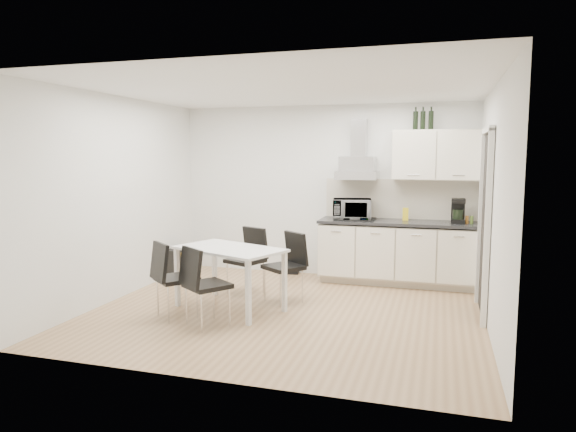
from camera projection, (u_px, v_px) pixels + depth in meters
name	position (u px, v px, depth m)	size (l,w,h in m)	color
ground	(286.00, 311.00, 6.12)	(4.50, 4.50, 0.00)	tan
wall_back	(324.00, 191.00, 7.87)	(4.50, 0.10, 2.60)	white
wall_front	(213.00, 225.00, 4.06)	(4.50, 0.10, 2.60)	white
wall_left	(119.00, 198.00, 6.60)	(0.10, 4.00, 2.60)	white
wall_right	(493.00, 208.00, 5.33)	(0.10, 4.00, 2.60)	white
ceiling	(286.00, 89.00, 5.81)	(4.50, 4.50, 0.00)	white
doorway	(484.00, 225.00, 5.89)	(0.08, 1.04, 2.10)	white
kitchenette	(400.00, 227.00, 7.34)	(2.22, 0.64, 2.52)	beige
dining_table	(230.00, 255.00, 6.13)	(1.46, 1.15, 0.75)	white
chair_far_left	(245.00, 261.00, 6.85)	(0.44, 0.50, 0.88)	black
chair_far_right	(283.00, 268.00, 6.45)	(0.44, 0.50, 0.88)	black
chair_near_left	(177.00, 279.00, 5.85)	(0.44, 0.50, 0.88)	black
chair_near_right	(208.00, 286.00, 5.54)	(0.44, 0.50, 0.88)	black
guitar_amp	(178.00, 262.00, 7.90)	(0.33, 0.55, 0.43)	black
floor_speaker	(293.00, 265.00, 8.04)	(0.17, 0.15, 0.28)	black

